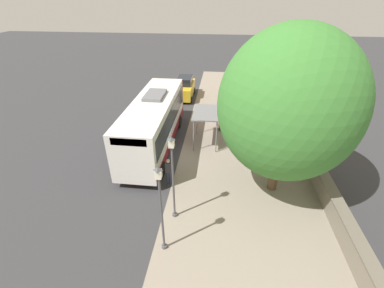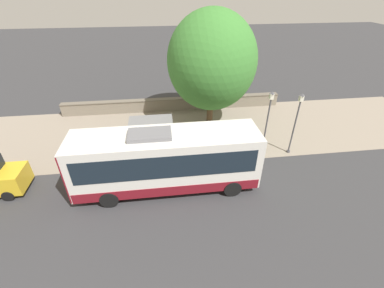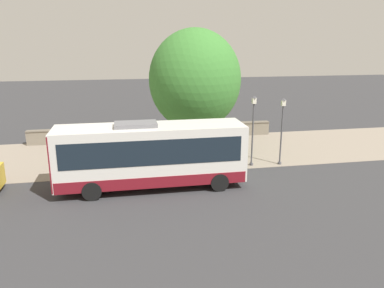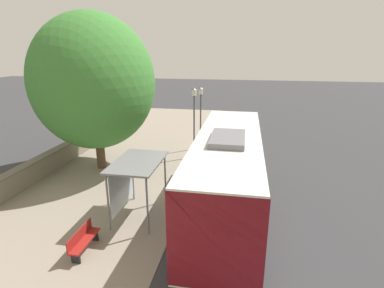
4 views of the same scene
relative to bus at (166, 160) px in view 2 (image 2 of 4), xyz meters
name	(u,v)px [view 2 (image 2 of 4)]	position (x,y,z in m)	size (l,w,h in m)	color
ground_plane	(182,164)	(-1.99, 1.05, -1.94)	(120.00, 120.00, 0.00)	#353538
sidewalk_plaza	(177,131)	(-6.49, 1.05, -1.93)	(9.00, 44.00, 0.02)	gray
stone_wall	(173,104)	(-10.54, 1.05, -1.35)	(0.60, 20.00, 1.17)	slate
bus	(166,160)	(0.00, 0.00, 0.00)	(2.73, 10.27, 3.76)	silver
bus_shelter	(151,125)	(-3.82, -0.84, 0.17)	(1.89, 2.91, 2.51)	slate
pedestrian	(231,149)	(-1.84, 4.30, -0.90)	(0.34, 0.23, 1.76)	#2D3347
bench	(116,141)	(-4.80, -3.55, -1.47)	(0.40, 1.61, 0.88)	maroon
street_lamp_near	(296,120)	(-2.46, 8.71, 0.69)	(0.28, 0.28, 4.44)	#4C4C51
street_lamp_far	(267,119)	(-2.60, 6.78, 0.79)	(0.28, 0.28, 4.62)	#4C4C51
shade_tree	(212,62)	(-7.83, 3.98, 3.20)	(6.83, 6.83, 8.90)	brown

